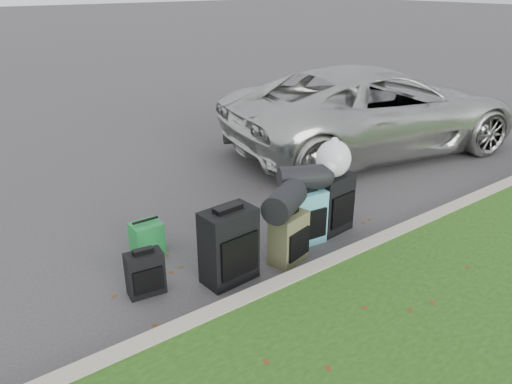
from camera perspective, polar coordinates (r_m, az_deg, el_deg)
ground at (r=6.19m, az=1.86°, el=-5.05°), size 120.00×120.00×0.00m
curb at (r=5.51m, az=8.44°, el=-8.25°), size 120.00×0.18×0.15m
suv at (r=9.32m, az=13.44°, el=9.16°), size 5.87×3.56×1.52m
suitcase_small_black at (r=5.15m, az=-12.55°, el=-9.05°), size 0.39×0.25×0.46m
suitcase_large_black_left at (r=5.16m, az=-3.12°, el=-6.16°), size 0.58×0.37×0.80m
suitcase_olive at (r=5.54m, az=3.74°, el=-5.25°), size 0.48×0.36×0.58m
suitcase_teal at (r=5.93m, az=5.66°, el=-2.89°), size 0.49×0.32×0.66m
suitcase_large_black_right at (r=6.24m, az=8.76°, el=-1.27°), size 0.52×0.34×0.74m
tote_green at (r=5.87m, az=-12.35°, el=-5.19°), size 0.34×0.28×0.38m
tote_navy at (r=6.08m, az=-4.19°, el=-4.29°), size 0.29×0.26×0.26m
duffel_left at (r=5.33m, az=3.30°, el=-1.09°), size 0.66×0.55×0.31m
duffel_right at (r=5.79m, az=5.21°, el=1.60°), size 0.60×0.49×0.29m
trash_bag at (r=6.00m, az=8.85°, el=3.77°), size 0.43×0.43×0.43m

